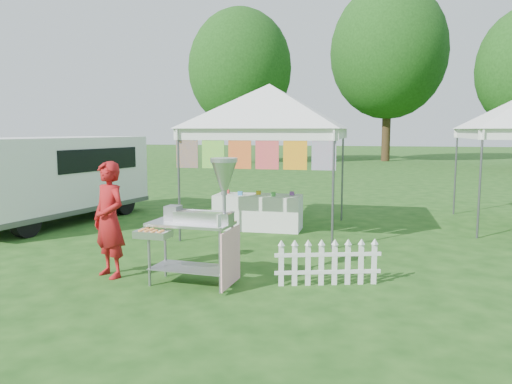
# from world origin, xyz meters

# --- Properties ---
(ground) EXTENTS (120.00, 120.00, 0.00)m
(ground) POSITION_xyz_m (0.00, 0.00, 0.00)
(ground) COLOR #194413
(ground) RESTS_ON ground
(canopy_main) EXTENTS (4.24, 4.24, 3.45)m
(canopy_main) POSITION_xyz_m (0.00, 3.49, 2.99)
(canopy_main) COLOR #59595E
(canopy_main) RESTS_ON ground
(tree_left) EXTENTS (6.40, 6.40, 9.53)m
(tree_left) POSITION_xyz_m (-6.00, 24.00, 5.83)
(tree_left) COLOR #332512
(tree_left) RESTS_ON ground
(tree_mid) EXTENTS (7.60, 7.60, 11.52)m
(tree_mid) POSITION_xyz_m (3.00, 28.00, 7.14)
(tree_mid) COLOR #332512
(tree_mid) RESTS_ON ground
(donut_cart) EXTENTS (1.28, 0.80, 1.71)m
(donut_cart) POSITION_xyz_m (-0.10, -0.41, 1.01)
(donut_cart) COLOR gray
(donut_cart) RESTS_ON ground
(vendor) EXTENTS (0.71, 0.63, 1.64)m
(vendor) POSITION_xyz_m (-1.53, -0.29, 0.82)
(vendor) COLOR #A31417
(vendor) RESTS_ON ground
(cargo_van) EXTENTS (2.71, 4.86, 1.91)m
(cargo_van) POSITION_xyz_m (-4.91, 3.39, 1.03)
(cargo_van) COLOR white
(cargo_van) RESTS_ON ground
(picket_fence) EXTENTS (1.39, 0.44, 0.56)m
(picket_fence) POSITION_xyz_m (1.52, -0.01, 0.29)
(picket_fence) COLOR white
(picket_fence) RESTS_ON ground
(display_table) EXTENTS (1.80, 0.70, 0.73)m
(display_table) POSITION_xyz_m (-0.23, 3.49, 0.36)
(display_table) COLOR white
(display_table) RESTS_ON ground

